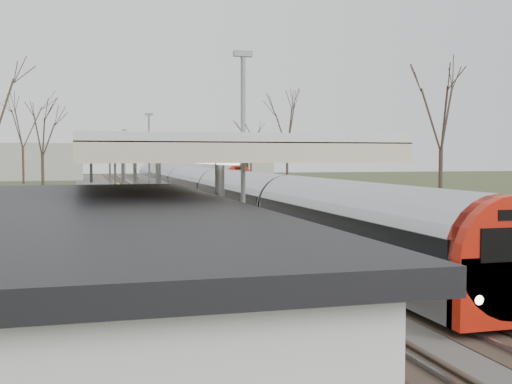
{
  "coord_description": "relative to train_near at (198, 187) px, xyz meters",
  "views": [
    {
      "loc": [
        -11.0,
        0.73,
        3.83
      ],
      "look_at": [
        -2.35,
        32.76,
        2.0
      ],
      "focal_mm": 45.0,
      "sensor_mm": 36.0,
      "label": 1
    }
  ],
  "objects": [
    {
      "name": "track_bed",
      "position": [
        2.76,
        5.74,
        -1.42
      ],
      "size": [
        24.0,
        160.0,
        0.22
      ],
      "color": "#474442",
      "rests_on": "ground"
    },
    {
      "name": "platform",
      "position": [
        -6.55,
        -11.76,
        -0.98
      ],
      "size": [
        3.5,
        69.0,
        1.0
      ],
      "primitive_type": "cube",
      "color": "#9E9B93",
      "rests_on": "ground"
    },
    {
      "name": "canopy",
      "position": [
        -6.55,
        -16.27,
        2.45
      ],
      "size": [
        4.1,
        50.0,
        3.11
      ],
      "color": "slate",
      "rests_on": "platform"
    },
    {
      "name": "signal_gantry",
      "position": [
        2.79,
        35.73,
        3.43
      ],
      "size": [
        21.0,
        0.59,
        6.08
      ],
      "color": "black",
      "rests_on": "ground"
    },
    {
      "name": "tree_east_far",
      "position": [
        16.5,
        -7.26,
        5.81
      ],
      "size": [
        5.0,
        5.0,
        10.3
      ],
      "color": "#2D231C",
      "rests_on": "ground"
    },
    {
      "name": "train_near",
      "position": [
        0.0,
        0.0,
        0.0
      ],
      "size": [
        2.62,
        75.21,
        3.05
      ],
      "color": "#979AA1",
      "rests_on": "ground"
    },
    {
      "name": "train_far",
      "position": [
        7.0,
        52.84,
        0.0
      ],
      "size": [
        2.62,
        75.21,
        3.05
      ],
      "color": "#979AA1",
      "rests_on": "ground"
    },
    {
      "name": "passenger",
      "position": [
        -6.73,
        -35.8,
        0.33
      ],
      "size": [
        0.5,
        0.66,
        1.62
      ],
      "primitive_type": "imported",
      "rotation": [
        0.0,
        0.0,
        1.77
      ],
      "color": "#2E2B54",
      "rests_on": "platform"
    }
  ]
}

